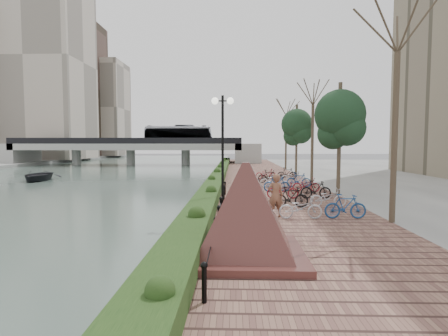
{
  "coord_description": "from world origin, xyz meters",
  "views": [
    {
      "loc": [
        1.97,
        -11.39,
        3.5
      ],
      "look_at": [
        1.31,
        10.1,
        2.0
      ],
      "focal_mm": 28.0,
      "sensor_mm": 36.0,
      "label": 1
    }
  ],
  "objects_px": {
    "lamppost": "(223,128)",
    "motorcycle": "(251,208)",
    "boat": "(38,176)",
    "granite_monument": "(246,209)",
    "pedestrian": "(276,196)"
  },
  "relations": [
    {
      "from": "lamppost",
      "to": "motorcycle",
      "type": "bearing_deg",
      "value": -60.65
    },
    {
      "from": "lamppost",
      "to": "boat",
      "type": "distance_m",
      "value": 24.45
    },
    {
      "from": "granite_monument",
      "to": "boat",
      "type": "relative_size",
      "value": 1.03
    },
    {
      "from": "motorcycle",
      "to": "boat",
      "type": "relative_size",
      "value": 0.29
    },
    {
      "from": "lamppost",
      "to": "boat",
      "type": "relative_size",
      "value": 1.11
    },
    {
      "from": "granite_monument",
      "to": "motorcycle",
      "type": "relative_size",
      "value": 3.51
    },
    {
      "from": "granite_monument",
      "to": "motorcycle",
      "type": "distance_m",
      "value": 4.85
    },
    {
      "from": "lamppost",
      "to": "granite_monument",
      "type": "bearing_deg",
      "value": -82.98
    },
    {
      "from": "pedestrian",
      "to": "boat",
      "type": "xyz_separation_m",
      "value": [
        -20.21,
        17.99,
        -0.88
      ]
    },
    {
      "from": "lamppost",
      "to": "pedestrian",
      "type": "bearing_deg",
      "value": -39.74
    },
    {
      "from": "granite_monument",
      "to": "boat",
      "type": "bearing_deg",
      "value": 129.23
    },
    {
      "from": "pedestrian",
      "to": "boat",
      "type": "height_order",
      "value": "pedestrian"
    },
    {
      "from": "granite_monument",
      "to": "lamppost",
      "type": "relative_size",
      "value": 0.93
    },
    {
      "from": "boat",
      "to": "lamppost",
      "type": "bearing_deg",
      "value": -53.05
    },
    {
      "from": "granite_monument",
      "to": "lamppost",
      "type": "height_order",
      "value": "lamppost"
    }
  ]
}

